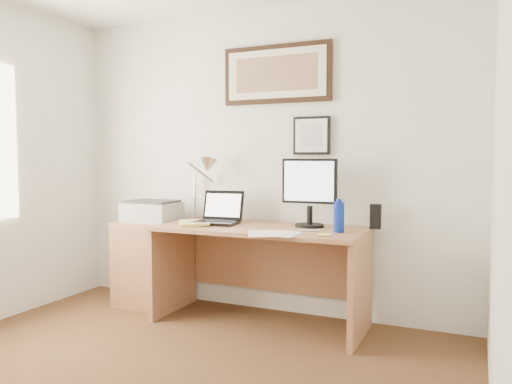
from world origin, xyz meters
The scene contains 18 objects.
wall_back centered at (0.00, 2.00, 1.25)m, with size 3.50×0.02×2.50m, color silver.
wall_right centered at (1.75, 0.00, 1.25)m, with size 0.02×4.00×2.50m, color silver.
side_cabinet centered at (-0.92, 1.68, 0.36)m, with size 0.50×0.40×0.73m, color #925C3D.
water_bottle centered at (0.77, 1.61, 0.86)m, with size 0.08×0.08×0.22m, color #0B2593.
bottle_cap centered at (0.77, 1.61, 0.98)m, with size 0.04×0.04×0.02m, color #0B2593.
speaker centered at (0.97, 1.90, 0.84)m, with size 0.08×0.07×0.18m, color black.
paper_sheet_a centered at (0.31, 1.34, 0.75)m, with size 0.22×0.31×0.00m, color white.
paper_sheet_b centered at (0.45, 1.37, 0.75)m, with size 0.20×0.28×0.00m, color white.
sticky_pad centered at (0.73, 1.42, 0.76)m, with size 0.08×0.08×0.01m, color #F5EC74.
marker_pen centered at (0.57, 1.57, 0.76)m, with size 0.02×0.02×0.14m, color white.
book centered at (-0.47, 1.48, 0.76)m, with size 0.22×0.31×0.02m, color #D7D365.
desk centered at (0.15, 1.72, 0.51)m, with size 1.60×0.70×0.75m.
laptop centered at (-0.23, 1.68, 0.81)m, with size 0.36×0.32×0.26m.
lcd_monitor centered at (0.50, 1.78, 1.04)m, with size 0.42×0.22×0.52m.
printer centered at (-0.89, 1.71, 0.82)m, with size 0.44×0.34×0.18m.
desk_lamp centered at (-0.41, 1.81, 1.19)m, with size 0.29×0.27×0.53m.
picture_large centered at (0.15, 1.97, 1.95)m, with size 0.92×0.04×0.47m.
picture_small centered at (0.45, 1.97, 1.45)m, with size 0.30×0.03×0.30m.
Camera 1 is at (1.66, -1.82, 1.28)m, focal length 35.00 mm.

